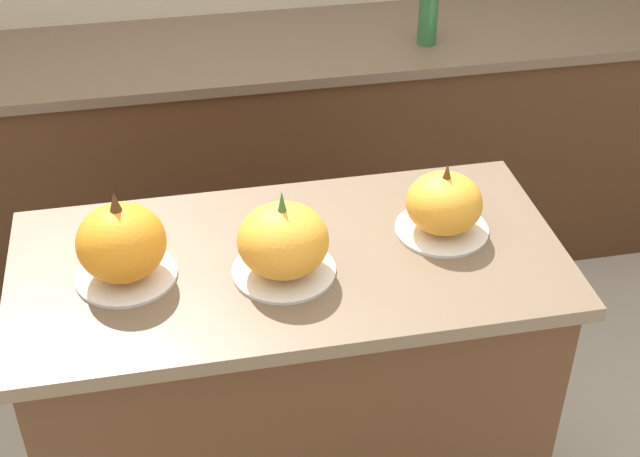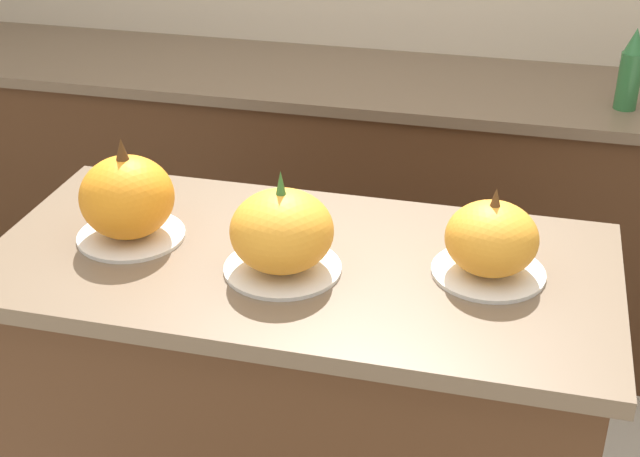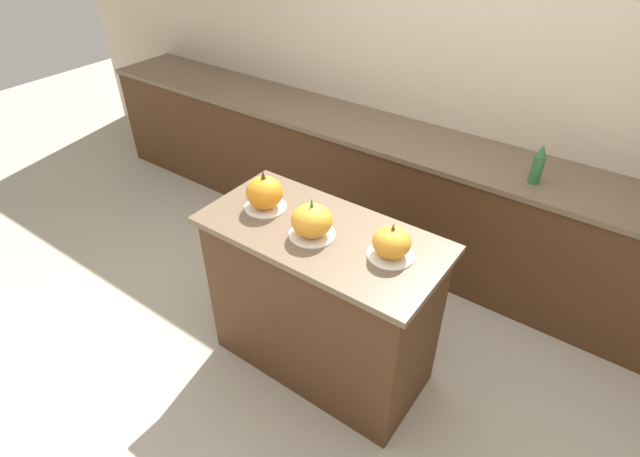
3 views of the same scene
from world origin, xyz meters
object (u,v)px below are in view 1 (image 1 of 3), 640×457
at_px(pumpkin_cake_right, 444,205).
at_px(pumpkin_cake_left, 122,245).
at_px(pumpkin_cake_center, 283,242).
at_px(bottle_tall, 428,11).

bearing_deg(pumpkin_cake_right, pumpkin_cake_left, -177.18).
distance_m(pumpkin_cake_left, pumpkin_cake_center, 0.34).
distance_m(pumpkin_cake_left, bottle_tall, 1.57).
bearing_deg(bottle_tall, pumpkin_cake_center, -119.49).
height_order(pumpkin_cake_left, pumpkin_cake_right, pumpkin_cake_left).
bearing_deg(pumpkin_cake_left, bottle_tall, 48.90).
relative_size(pumpkin_cake_center, bottle_tall, 0.94).
bearing_deg(pumpkin_cake_right, pumpkin_cake_center, -168.00).
xyz_separation_m(pumpkin_cake_left, bottle_tall, (1.03, 1.18, -0.03)).
relative_size(pumpkin_cake_left, pumpkin_cake_center, 0.97).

